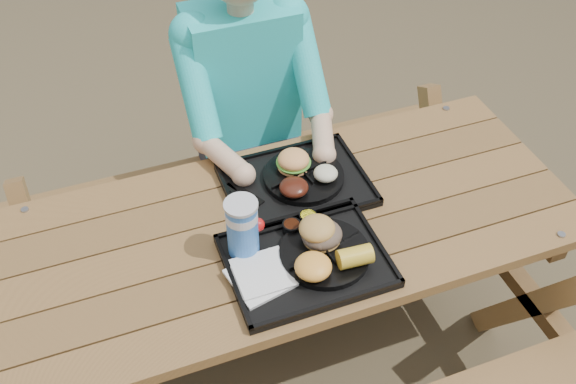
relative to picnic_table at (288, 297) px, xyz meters
name	(u,v)px	position (x,y,z in m)	size (l,w,h in m)	color
ground	(288,355)	(0.00, 0.00, -0.38)	(60.00, 60.00, 0.00)	#999999
picnic_table	(288,297)	(0.00, 0.00, 0.00)	(1.80, 1.49, 0.75)	#999999
tray_near	(306,261)	(-0.01, -0.17, 0.39)	(0.45, 0.35, 0.02)	black
tray_far	(296,185)	(0.08, 0.14, 0.39)	(0.45, 0.35, 0.02)	black
plate_near	(325,253)	(0.05, -0.17, 0.41)	(0.26, 0.26, 0.02)	black
plate_far	(304,176)	(0.11, 0.15, 0.41)	(0.26, 0.26, 0.02)	black
napkin_stack	(260,277)	(-0.15, -0.19, 0.40)	(0.16, 0.16, 0.02)	white
soda_cup	(242,229)	(-0.16, -0.08, 0.49)	(0.09, 0.09, 0.18)	blue
condiment_bbq	(292,227)	(-0.01, -0.05, 0.41)	(0.06, 0.06, 0.03)	black
condiment_mustard	(308,218)	(0.05, -0.04, 0.41)	(0.05, 0.05, 0.03)	yellow
sandwich	(322,226)	(0.05, -0.13, 0.47)	(0.11, 0.11, 0.11)	#C69146
mac_cheese	(313,266)	(-0.01, -0.24, 0.44)	(0.10, 0.10, 0.05)	#FFB343
corn_cob	(355,257)	(0.11, -0.25, 0.44)	(0.10, 0.10, 0.06)	yellow
cutlery_far	(245,193)	(-0.09, 0.15, 0.40)	(0.03, 0.14, 0.01)	black
burger	(294,156)	(0.09, 0.19, 0.46)	(0.10, 0.10, 0.09)	#F5A156
baked_beans	(294,187)	(0.05, 0.08, 0.44)	(0.09, 0.09, 0.04)	#43170D
potato_salad	(326,173)	(0.17, 0.10, 0.44)	(0.08, 0.08, 0.04)	beige
diner	(247,127)	(0.06, 0.63, 0.27)	(0.48, 0.84, 1.28)	#1CBFC5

